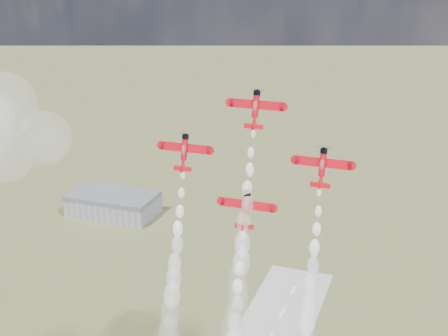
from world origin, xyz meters
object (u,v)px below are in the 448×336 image
at_px(plane_slot, 246,209).
at_px(plane_left, 184,151).
at_px(hangar, 113,204).
at_px(plane_lead, 255,108).
at_px(plane_right, 322,167).

bearing_deg(plane_slot, plane_left, 169.18).
distance_m(hangar, plane_lead, 248.29).
xyz_separation_m(hangar, plane_left, (122.13, -177.95, 100.01)).
relative_size(plane_lead, plane_slot, 1.00).
bearing_deg(plane_left, hangar, 124.46).
relative_size(plane_left, plane_right, 1.00).
relative_size(hangar, plane_lead, 4.30).
bearing_deg(plane_lead, hangar, 128.11).
xyz_separation_m(hangar, plane_slot, (137.31, -180.85, 89.79)).
distance_m(plane_lead, plane_left, 18.53).
height_order(plane_left, plane_slot, plane_left).
relative_size(plane_right, plane_slot, 1.00).
bearing_deg(plane_right, plane_left, 180.00).
distance_m(hangar, plane_right, 254.80).
height_order(hangar, plane_slot, plane_slot).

